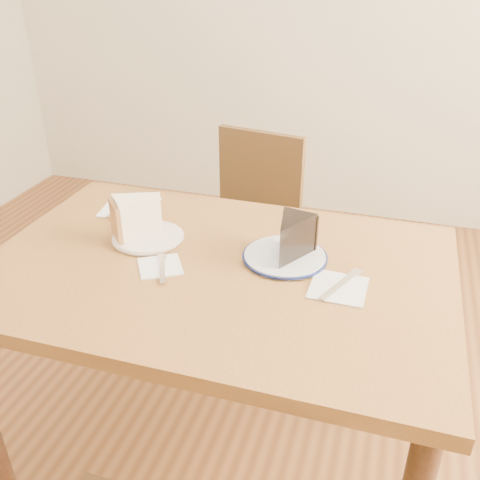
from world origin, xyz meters
name	(u,v)px	position (x,y,z in m)	size (l,w,h in m)	color
ground	(221,461)	(0.00, 0.00, 0.00)	(4.00, 4.00, 0.00)	#492813
table	(216,296)	(0.00, 0.00, 0.65)	(1.20, 0.80, 0.75)	brown
chair_far	(245,233)	(-0.12, 0.68, 0.48)	(0.49, 0.49, 0.85)	#311E0E
plate_cream	(148,237)	(-0.23, 0.07, 0.76)	(0.19, 0.19, 0.01)	silver
plate_navy	(285,257)	(0.16, 0.08, 0.76)	(0.21, 0.21, 0.01)	white
carrot_cake	(140,217)	(-0.25, 0.08, 0.81)	(0.09, 0.13, 0.10)	white
chocolate_cake	(290,241)	(0.18, 0.07, 0.81)	(0.09, 0.13, 0.10)	black
napkin_cream	(160,266)	(-0.13, -0.05, 0.75)	(0.11, 0.11, 0.00)	white
napkin_navy	(338,288)	(0.32, -0.02, 0.75)	(0.13, 0.13, 0.00)	white
napkin_spare	(130,207)	(-0.37, 0.24, 0.75)	(0.16, 0.16, 0.00)	white
fork_cream	(162,269)	(-0.12, -0.07, 0.76)	(0.01, 0.14, 0.00)	silver
knife_navy	(340,284)	(0.32, -0.01, 0.76)	(0.02, 0.17, 0.00)	silver
fork_spare	(130,205)	(-0.38, 0.25, 0.76)	(0.01, 0.14, 0.00)	silver
knife_spare	(124,207)	(-0.39, 0.23, 0.76)	(0.01, 0.16, 0.00)	silver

